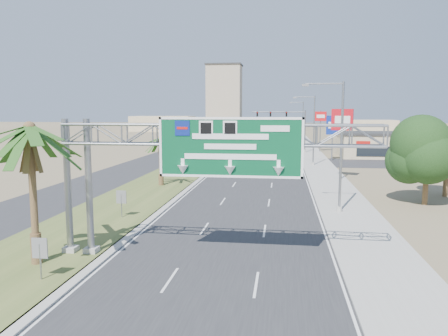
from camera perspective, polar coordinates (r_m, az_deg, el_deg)
road at (r=122.19m, az=6.23°, el=3.69°), size 12.00×300.00×0.02m
sidewalk_right at (r=122.27m, az=10.22°, el=3.63°), size 4.00×300.00×0.10m
median_grass at (r=122.84m, az=1.55°, el=3.77°), size 7.00×300.00×0.12m
opposing_road at (r=123.79m, az=-1.68°, el=3.77°), size 8.00×300.00×0.02m
sign_gantry at (r=22.28m, az=-3.06°, el=2.97°), size 16.75×1.24×7.50m
palm_near at (r=23.40m, az=-24.07°, el=4.70°), size 5.70×5.70×8.35m
palm_row_b at (r=45.76m, az=-8.31°, el=3.70°), size 3.99×3.99×5.95m
palm_row_c at (r=61.24m, az=-4.20°, el=5.38°), size 3.99×3.99×6.75m
palm_row_d at (r=78.98m, az=-1.50°, el=4.94°), size 3.99×3.99×5.45m
palm_row_e at (r=97.75m, az=0.28°, el=5.80°), size 3.99×3.99×6.15m
palm_row_f at (r=122.59m, az=1.79°, el=5.93°), size 3.99×3.99×5.75m
streetlight_near at (r=34.30m, az=14.72°, el=2.00°), size 3.27×0.44×10.00m
streetlight_mid at (r=64.11m, az=11.47°, el=4.48°), size 3.27×0.44×10.00m
streetlight_far at (r=100.04m, az=10.13°, el=5.49°), size 3.27×0.44×10.00m
signal_mast at (r=83.95m, az=9.14°, el=5.29°), size 10.28×0.71×8.00m
store_building at (r=80.37m, az=21.29°, el=2.75°), size 18.00×10.00×4.00m
oak_near at (r=39.86m, az=25.06°, el=2.02°), size 4.50×4.50×6.80m
oak_far at (r=44.66m, az=27.17°, el=1.49°), size 3.50×3.50×5.60m
median_signback_a at (r=21.88m, az=-22.92°, el=-9.99°), size 0.75×0.08×2.08m
median_signback_b at (r=32.68m, az=-13.27°, el=-3.97°), size 0.75×0.08×2.08m
tower_distant at (r=264.42m, az=0.04°, el=9.48°), size 20.00×16.00×35.00m
building_distant_left at (r=178.56m, az=-7.99°, el=5.77°), size 24.00×14.00×6.00m
building_distant_right at (r=154.36m, az=17.78°, el=5.06°), size 20.00×12.00×5.00m
car_left_lane at (r=58.89m, az=-0.53°, el=0.62°), size 2.64×5.17×1.68m
car_mid_lane at (r=61.21m, az=6.15°, el=0.79°), size 2.13×4.99×1.60m
car_right_lane at (r=79.66m, az=6.87°, el=2.26°), size 3.13×5.65×1.50m
car_far at (r=93.80m, az=5.21°, el=2.99°), size 2.28×4.70×1.32m
pole_sign_red_near at (r=51.07m, az=15.17°, el=5.63°), size 2.38×1.02×8.27m
pole_sign_blue at (r=71.59m, az=14.01°, el=5.24°), size 2.01×0.40×7.35m
pole_sign_red_far at (r=86.48m, az=12.50°, el=6.22°), size 2.20×0.86×7.98m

